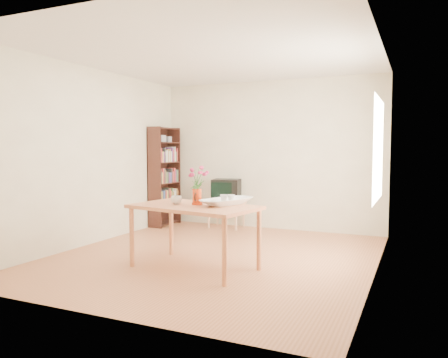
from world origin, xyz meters
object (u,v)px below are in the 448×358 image
at_px(bowl, 227,186).
at_px(television, 227,190).
at_px(table, 194,212).
at_px(mug, 176,200).
at_px(pitcher, 197,197).

distance_m(bowl, television, 2.65).
xyz_separation_m(table, mug, (-0.24, 0.01, 0.13)).
xyz_separation_m(pitcher, bowl, (0.33, 0.12, 0.14)).
distance_m(table, television, 2.70).
relative_size(mug, bowl, 0.26).
bearing_deg(table, television, 115.63).
xyz_separation_m(pitcher, television, (-0.73, 2.53, -0.17)).
xyz_separation_m(mug, television, (-0.48, 2.59, -0.13)).
relative_size(pitcher, television, 0.37).
distance_m(pitcher, bowl, 0.38).
height_order(bowl, television, bowl).
distance_m(mug, television, 2.63).
relative_size(table, mug, 12.42).
xyz_separation_m(table, pitcher, (0.00, 0.07, 0.16)).
height_order(mug, bowl, bowl).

